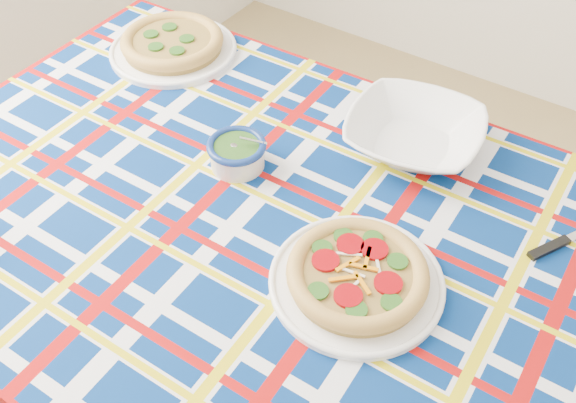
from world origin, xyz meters
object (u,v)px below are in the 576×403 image
Objects in this scene: dining_table at (282,255)px; pesto_bowl at (237,152)px; serving_bowl at (414,134)px; main_focaccia_plate at (357,274)px.

pesto_bowl reaches higher than dining_table.
dining_table is at bearing -28.47° from pesto_bowl.
pesto_bowl is 0.43× the size of serving_bowl.
main_focaccia_plate is at bearing -12.33° from dining_table.
serving_bowl is (-0.09, 0.39, 0.00)m from main_focaccia_plate.
main_focaccia_plate is at bearing -77.62° from serving_bowl.
dining_table is 0.39m from serving_bowl.
main_focaccia_plate is 2.57× the size of pesto_bowl.
serving_bowl reaches higher than main_focaccia_plate.
pesto_bowl is at bearing 150.24° from dining_table.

